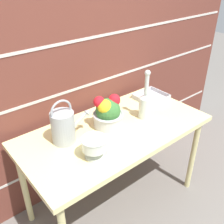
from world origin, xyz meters
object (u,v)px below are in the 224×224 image
at_px(watering_can, 64,126).
at_px(glass_decanter, 145,103).
at_px(flower_planter, 108,113).
at_px(crystal_pedestal_bowl, 94,145).
at_px(wire_tray, 151,97).

height_order(watering_can, glass_decanter, glass_decanter).
height_order(watering_can, flower_planter, watering_can).
bearing_deg(watering_can, glass_decanter, -11.46).
bearing_deg(watering_can, flower_planter, -6.60).
height_order(watering_can, crystal_pedestal_bowl, watering_can).
relative_size(watering_can, crystal_pedestal_bowl, 1.92).
distance_m(crystal_pedestal_bowl, glass_decanter, 0.57).
relative_size(watering_can, flower_planter, 1.27).
relative_size(flower_planter, wire_tray, 0.97).
height_order(flower_planter, wire_tray, flower_planter).
xyz_separation_m(flower_planter, wire_tray, (0.55, 0.09, -0.10)).
height_order(crystal_pedestal_bowl, flower_planter, flower_planter).
distance_m(watering_can, wire_tray, 0.88).
bearing_deg(watering_can, crystal_pedestal_bowl, -77.44).
xyz_separation_m(crystal_pedestal_bowl, flower_planter, (0.27, 0.21, 0.02)).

